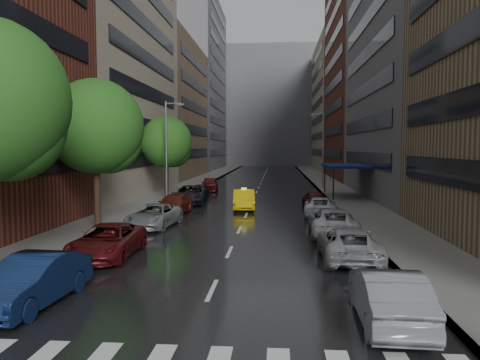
{
  "coord_description": "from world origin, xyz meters",
  "views": [
    {
      "loc": [
        2.24,
        -11.9,
        4.99
      ],
      "look_at": [
        0.0,
        16.44,
        3.0
      ],
      "focal_mm": 35.0,
      "sensor_mm": 36.0,
      "label": 1
    }
  ],
  "objects": [
    {
      "name": "tree_mid",
      "position": [
        -8.6,
        15.46,
        6.22
      ],
      "size": [
        5.7,
        5.7,
        9.09
      ],
      "color": "#382619",
      "rests_on": "ground"
    },
    {
      "name": "sidewalk_left",
      "position": [
        -9.0,
        50.0,
        0.07
      ],
      "size": [
        4.0,
        140.0,
        0.15
      ],
      "primitive_type": "cube",
      "color": "gray",
      "rests_on": "ground"
    },
    {
      "name": "parked_cars_right",
      "position": [
        5.4,
        14.0,
        0.74
      ],
      "size": [
        2.77,
        31.05,
        1.58
      ],
      "color": "slate",
      "rests_on": "ground"
    },
    {
      "name": "parked_cars_left",
      "position": [
        -5.4,
        21.14,
        0.76
      ],
      "size": [
        3.07,
        43.78,
        1.61
      ],
      "color": "#0D1B3F",
      "rests_on": "ground"
    },
    {
      "name": "buildings_right",
      "position": [
        15.0,
        56.7,
        15.03
      ],
      "size": [
        8.05,
        109.1,
        36.0
      ],
      "color": "#937A5B",
      "rests_on": "ground"
    },
    {
      "name": "awning",
      "position": [
        8.98,
        35.0,
        3.13
      ],
      "size": [
        4.0,
        8.0,
        3.12
      ],
      "color": "navy",
      "rests_on": "sidewalk_right"
    },
    {
      "name": "buildings_left",
      "position": [
        -15.0,
        58.79,
        15.99
      ],
      "size": [
        8.0,
        108.0,
        38.0
      ],
      "color": "maroon",
      "rests_on": "ground"
    },
    {
      "name": "street_lamp_left",
      "position": [
        -7.72,
        30.0,
        4.89
      ],
      "size": [
        1.74,
        0.22,
        9.0
      ],
      "color": "gray",
      "rests_on": "sidewalk_left"
    },
    {
      "name": "tree_far",
      "position": [
        -8.6,
        33.33,
        5.52
      ],
      "size": [
        5.06,
        5.06,
        8.07
      ],
      "color": "#382619",
      "rests_on": "ground"
    },
    {
      "name": "ground",
      "position": [
        0.0,
        0.0,
        0.0
      ],
      "size": [
        220.0,
        220.0,
        0.0
      ],
      "primitive_type": "plane",
      "color": "gray",
      "rests_on": "ground"
    },
    {
      "name": "road",
      "position": [
        0.0,
        50.0,
        0.01
      ],
      "size": [
        14.0,
        140.0,
        0.01
      ],
      "primitive_type": "cube",
      "color": "black",
      "rests_on": "ground"
    },
    {
      "name": "sidewalk_right",
      "position": [
        9.0,
        50.0,
        0.07
      ],
      "size": [
        4.0,
        140.0,
        0.15
      ],
      "primitive_type": "cube",
      "color": "gray",
      "rests_on": "ground"
    },
    {
      "name": "building_far",
      "position": [
        0.0,
        118.0,
        16.0
      ],
      "size": [
        40.0,
        14.0,
        32.0
      ],
      "primitive_type": "cube",
      "color": "slate",
      "rests_on": "ground"
    },
    {
      "name": "taxi",
      "position": [
        -0.39,
        25.41,
        0.79
      ],
      "size": [
        2.03,
        4.92,
        1.58
      ],
      "primitive_type": "imported",
      "rotation": [
        0.0,
        0.0,
        0.07
      ],
      "color": "yellow",
      "rests_on": "ground"
    },
    {
      "name": "street_lamp_right",
      "position": [
        7.72,
        45.0,
        4.89
      ],
      "size": [
        1.74,
        0.22,
        9.0
      ],
      "color": "gray",
      "rests_on": "sidewalk_right"
    }
  ]
}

